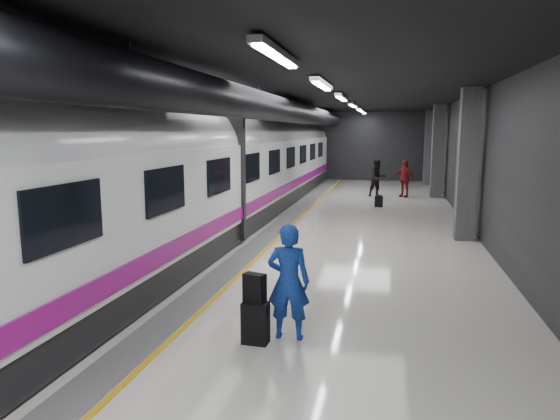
# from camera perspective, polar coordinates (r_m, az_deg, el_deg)

# --- Properties ---
(ground) EXTENTS (40.00, 40.00, 0.00)m
(ground) POSITION_cam_1_polar(r_m,az_deg,el_deg) (14.20, 2.73, -4.20)
(ground) COLOR silver
(ground) RESTS_ON ground
(platform_hall) EXTENTS (10.02, 40.02, 4.51)m
(platform_hall) POSITION_cam_1_polar(r_m,az_deg,el_deg) (14.82, 2.37, 10.14)
(platform_hall) COLOR black
(platform_hall) RESTS_ON ground
(train) EXTENTS (3.05, 38.00, 4.05)m
(train) POSITION_cam_1_polar(r_m,az_deg,el_deg) (14.77, -9.75, 4.33)
(train) COLOR black
(train) RESTS_ON ground
(traveler_main) EXTENTS (0.69, 0.47, 1.84)m
(traveler_main) POSITION_cam_1_polar(r_m,az_deg,el_deg) (7.86, 0.98, -8.17)
(traveler_main) COLOR #184CB7
(traveler_main) RESTS_ON ground
(suitcase_main) EXTENTS (0.41, 0.27, 0.65)m
(suitcase_main) POSITION_cam_1_polar(r_m,az_deg,el_deg) (7.87, -2.82, -12.76)
(suitcase_main) COLOR black
(suitcase_main) RESTS_ON ground
(shoulder_bag) EXTENTS (0.37, 0.27, 0.45)m
(shoulder_bag) POSITION_cam_1_polar(r_m,az_deg,el_deg) (7.71, -2.92, -8.87)
(shoulder_bag) COLOR black
(shoulder_bag) RESTS_ON suitcase_main
(traveler_far_a) EXTENTS (1.15, 1.08, 1.88)m
(traveler_far_a) POSITION_cam_1_polar(r_m,az_deg,el_deg) (25.34, 11.10, 3.64)
(traveler_far_a) COLOR black
(traveler_far_a) RESTS_ON ground
(traveler_far_b) EXTENTS (1.16, 0.92, 1.84)m
(traveler_far_b) POSITION_cam_1_polar(r_m,az_deg,el_deg) (25.48, 14.03, 3.51)
(traveler_far_b) COLOR maroon
(traveler_far_b) RESTS_ON ground
(suitcase_far) EXTENTS (0.35, 0.25, 0.48)m
(suitcase_far) POSITION_cam_1_polar(r_m,az_deg,el_deg) (21.92, 11.22, 0.97)
(suitcase_far) COLOR black
(suitcase_far) RESTS_ON ground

